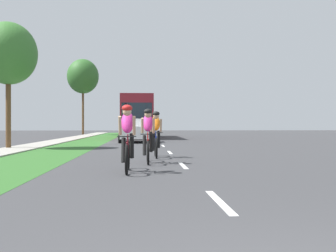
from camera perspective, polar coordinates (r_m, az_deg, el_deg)
ground_plane at (r=21.99m, az=-0.88°, el=-2.77°), size 120.00×120.00×0.00m
grass_verge at (r=22.25m, az=-13.01°, el=-2.73°), size 2.63×70.00×0.01m
sidewalk_concrete at (r=22.69m, az=-18.39°, el=-2.67°), size 1.68×70.00×0.10m
lane_markings_center at (r=25.98m, az=-1.33°, el=-2.31°), size 0.12×52.71×0.01m
cyclist_lead at (r=9.18m, az=-5.95°, el=-1.74°), size 0.42×1.72×1.58m
cyclist_trailing at (r=11.33m, az=-2.96°, el=-1.39°), size 0.42×1.72×1.58m
cyclist_distant at (r=13.37m, az=-1.79°, el=-1.16°), size 0.42×1.72×1.58m
sedan_white at (r=25.43m, az=-4.84°, el=-0.64°), size 1.98×4.30×1.52m
bus_maroon at (r=34.56m, az=-4.45°, el=1.57°), size 2.78×11.60×3.48m
street_tree_near at (r=20.11m, az=-22.33°, el=9.74°), size 2.67×2.67×5.96m
street_tree_far at (r=45.53m, az=-12.34°, el=7.08°), size 3.55×3.55×8.60m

